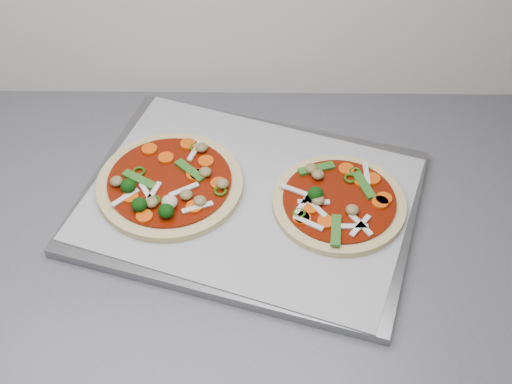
{
  "coord_description": "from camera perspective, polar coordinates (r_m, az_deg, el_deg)",
  "views": [
    {
      "loc": [
        0.1,
        0.57,
        1.72
      ],
      "look_at": [
        0.09,
        1.32,
        0.93
      ],
      "focal_mm": 50.0,
      "sensor_mm": 36.0,
      "label": 1
    }
  ],
  "objects": [
    {
      "name": "parchment",
      "position": [
        1.09,
        -0.57,
        -0.48
      ],
      "size": [
        0.57,
        0.49,
        0.0
      ],
      "primitive_type": "cube",
      "rotation": [
        0.0,
        0.0,
        -0.33
      ],
      "color": "#A4A5AA",
      "rests_on": "baking_tray"
    },
    {
      "name": "baking_tray",
      "position": [
        1.1,
        -0.57,
        -0.81
      ],
      "size": [
        0.59,
        0.5,
        0.02
      ],
      "primitive_type": "cube",
      "rotation": [
        0.0,
        0.0,
        -0.29
      ],
      "color": "gray",
      "rests_on": "countertop"
    },
    {
      "name": "pizza_left",
      "position": [
        1.11,
        -6.92,
        0.61
      ],
      "size": [
        0.26,
        0.26,
        0.04
      ],
      "rotation": [
        0.0,
        0.0,
        -0.16
      ],
      "color": "tan",
      "rests_on": "parchment"
    },
    {
      "name": "pizza_right",
      "position": [
        1.08,
        6.59,
        -0.78
      ],
      "size": [
        0.26,
        0.26,
        0.03
      ],
      "rotation": [
        0.0,
        0.0,
        -0.38
      ],
      "color": "tan",
      "rests_on": "parchment"
    },
    {
      "name": "countertop",
      "position": [
        1.11,
        -4.7,
        -2.52
      ],
      "size": [
        3.6,
        0.6,
        0.04
      ],
      "primitive_type": "cube",
      "color": "slate",
      "rests_on": "base_cabinet"
    },
    {
      "name": "base_cabinet",
      "position": [
        1.48,
        -3.63,
        -14.03
      ],
      "size": [
        3.6,
        0.6,
        0.86
      ],
      "primitive_type": "cube",
      "color": "silver",
      "rests_on": "ground"
    }
  ]
}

